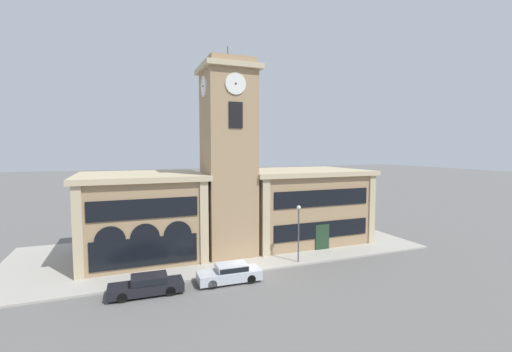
% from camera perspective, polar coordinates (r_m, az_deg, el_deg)
% --- Properties ---
extents(ground_plane, '(300.00, 300.00, 0.00)m').
position_cam_1_polar(ground_plane, '(28.19, -1.24, -15.91)').
color(ground_plane, '#605E5B').
extents(sidewalk_kerb, '(37.97, 14.50, 0.15)m').
position_cam_1_polar(sidewalk_kerb, '(34.71, -5.49, -11.84)').
color(sidewalk_kerb, '#A39E93').
rests_on(sidewalk_kerb, ground_plane).
extents(clock_tower, '(5.05, 5.05, 18.99)m').
position_cam_1_polar(clock_tower, '(31.44, -4.62, 2.85)').
color(clock_tower, '#9E7F5B').
rests_on(clock_tower, ground_plane).
extents(town_hall_left_wing, '(10.88, 10.09, 7.62)m').
position_cam_1_polar(town_hall_left_wing, '(33.13, -18.55, -6.16)').
color(town_hall_left_wing, '#9E7F5B').
rests_on(town_hall_left_wing, ground_plane).
extents(town_hall_right_wing, '(13.21, 10.09, 7.61)m').
position_cam_1_polar(town_hall_right_wing, '(37.63, 7.15, -4.70)').
color(town_hall_right_wing, '#9E7F5B').
rests_on(town_hall_right_wing, ground_plane).
extents(parked_car_near, '(4.94, 1.87, 1.32)m').
position_cam_1_polar(parked_car_near, '(25.36, -17.66, -16.85)').
color(parked_car_near, black).
rests_on(parked_car_near, ground_plane).
extents(parked_car_mid, '(4.71, 1.91, 1.36)m').
position_cam_1_polar(parked_car_mid, '(26.33, -4.35, -15.77)').
color(parked_car_mid, '#B2B7C1').
rests_on(parked_car_mid, ground_plane).
extents(street_lamp, '(0.36, 0.36, 4.90)m').
position_cam_1_polar(street_lamp, '(29.69, 7.12, -7.96)').
color(street_lamp, '#4C4C51').
rests_on(street_lamp, sidewalk_kerb).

